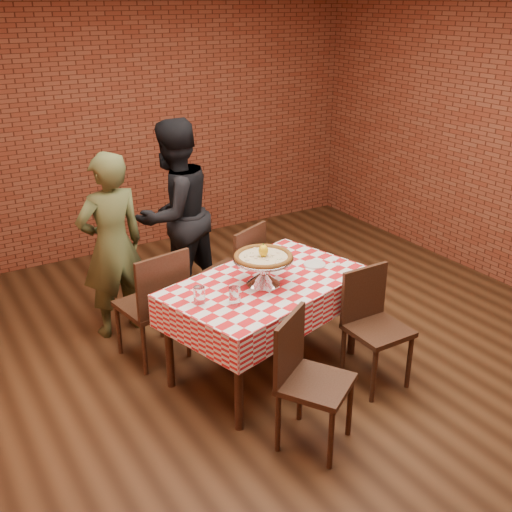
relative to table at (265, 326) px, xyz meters
name	(u,v)px	position (x,y,z in m)	size (l,w,h in m)	color
ground	(284,367)	(0.13, -0.07, -0.38)	(6.00, 6.00, 0.00)	black
back_wall	(130,120)	(0.13, 2.93, 1.08)	(5.50, 5.50, 0.00)	maroon
table	(265,326)	(0.00, 0.00, 0.00)	(1.45, 0.87, 0.75)	#3B2517
tablecloth	(266,296)	(0.00, 0.00, 0.26)	(1.49, 0.91, 0.25)	red
pizza_stand	(263,271)	(-0.04, -0.02, 0.48)	(0.44, 0.44, 0.20)	silver
pizza	(263,257)	(-0.04, -0.02, 0.59)	(0.42, 0.42, 0.03)	beige
lemon	(263,251)	(-0.04, -0.02, 0.64)	(0.07, 0.07, 0.09)	#E8B70A
water_glass_left	(235,296)	(-0.37, -0.20, 0.44)	(0.08, 0.08, 0.12)	white
water_glass_right	(199,295)	(-0.57, -0.07, 0.44)	(0.08, 0.08, 0.12)	white
side_plate	(315,264)	(0.47, 0.04, 0.39)	(0.17, 0.17, 0.01)	white
sweetener_packet_a	(337,264)	(0.64, -0.04, 0.39)	(0.05, 0.04, 0.01)	white
sweetener_packet_b	(335,259)	(0.68, 0.04, 0.39)	(0.05, 0.04, 0.01)	white
condiment_caddy	(242,258)	(0.00, 0.33, 0.45)	(0.09, 0.07, 0.13)	silver
chair_near_left	(316,385)	(-0.19, -0.88, 0.07)	(0.41, 0.41, 0.89)	#3B2517
chair_near_right	(378,331)	(0.60, -0.59, 0.07)	(0.40, 0.40, 0.88)	#3B2517
chair_far_left	(151,303)	(-0.65, 0.64, 0.10)	(0.46, 0.46, 0.94)	#3B2517
chair_far_right	(232,272)	(0.18, 0.83, 0.08)	(0.43, 0.43, 0.91)	#3B2517
diner_olive	(112,246)	(-0.76, 1.16, 0.41)	(0.58, 0.38, 1.58)	#484E29
diner_black	(174,214)	(-0.07, 1.43, 0.49)	(0.84, 0.65, 1.72)	black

